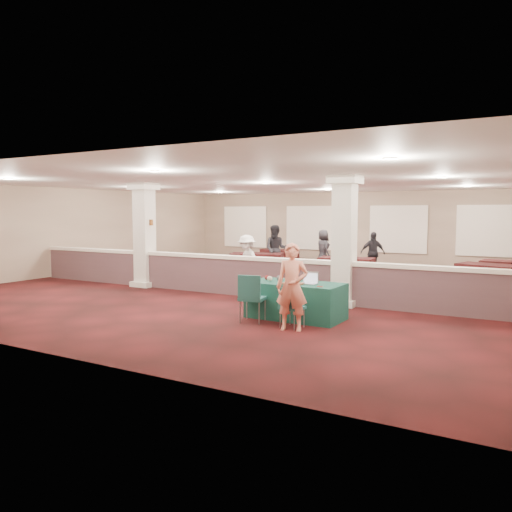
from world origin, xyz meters
The scene contains 31 objects.
ground centered at (0.00, 0.00, 0.00)m, with size 16.00×16.00×0.00m, color #3F0F11.
wall_back centered at (0.00, 8.00, 1.60)m, with size 16.00×0.04×3.20m, color #846E5B.
wall_front centered at (0.00, -8.00, 1.60)m, with size 16.00×0.04×3.20m, color #846E5B.
wall_left centered at (-8.00, 0.00, 1.60)m, with size 0.04×16.00×3.20m, color #846E5B.
ceiling centered at (0.00, 0.00, 3.20)m, with size 16.00×16.00×0.02m, color silver.
partition_wall centered at (0.00, -1.50, 0.57)m, with size 15.60×0.28×1.10m.
column_left centered at (-3.50, -1.50, 1.64)m, with size 0.72×0.72×3.20m.
column_right centered at (3.00, -1.50, 1.64)m, with size 0.72×0.72×3.20m.
sconce_left centered at (-3.78, -1.50, 2.00)m, with size 0.12×0.12×0.18m.
sconce_right centered at (-3.22, -1.50, 2.00)m, with size 0.12×0.12×0.18m.
near_table centered at (2.63, -3.51, 0.39)m, with size 2.05×1.02×0.79m, color #0F3A34.
conf_chair_main centered at (2.93, -4.42, 0.49)m, with size 0.48×0.48×0.83m.
conf_chair_side centered at (2.00, -4.34, 0.60)m, with size 0.60×0.60×1.01m.
woman centered at (3.03, -4.55, 0.86)m, with size 0.62×0.41×1.72m, color #E48363.
far_table_front_left centered at (-4.41, 0.95, 0.34)m, with size 1.69×0.84×0.68m, color black.
far_table_front_center centered at (-2.00, 2.93, 0.39)m, with size 1.93×0.97×0.78m, color black.
far_table_front_right centered at (6.00, 3.00, 0.38)m, with size 1.88×0.94×0.76m, color black.
far_table_back_left centered at (-2.86, 6.50, 0.33)m, with size 1.63×0.82×0.66m, color black.
far_table_back_center centered at (1.42, 3.20, 0.37)m, with size 1.84×0.92×0.75m, color black.
attendee_a centered at (-1.50, 3.55, 0.92)m, with size 0.88×0.49×1.83m, color black.
attendee_b centered at (-0.69, 0.00, 0.80)m, with size 1.03×0.47×1.61m, color silver.
attendee_c centered at (1.79, 5.05, 0.79)m, with size 0.93×0.44×1.58m, color black.
attendee_d centered at (-0.39, 5.55, 0.81)m, with size 0.80×0.43×1.61m, color black.
laptop_base centered at (2.95, -3.57, 0.80)m, with size 0.36×0.25×0.02m, color silver.
laptop_screen centered at (2.95, -3.45, 0.93)m, with size 0.36×0.01×0.24m, color silver.
screen_glow centered at (2.95, -3.45, 0.91)m, with size 0.32×0.00×0.20m, color silver.
knitting centered at (2.68, -3.78, 0.80)m, with size 0.43×0.32×0.03m, color #B0501C.
yarn_cream centered at (2.03, -3.60, 0.85)m, with size 0.12×0.12×0.12m, color beige.
yarn_red centered at (1.87, -3.44, 0.84)m, with size 0.11×0.11×0.11m, color maroon.
yarn_grey centered at (2.15, -3.37, 0.84)m, with size 0.11×0.11×0.11m, color #515056.
scissors centered at (3.32, -3.83, 0.79)m, with size 0.13×0.03×0.01m, color red.
Camera 1 is at (7.17, -13.26, 2.31)m, focal length 35.00 mm.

